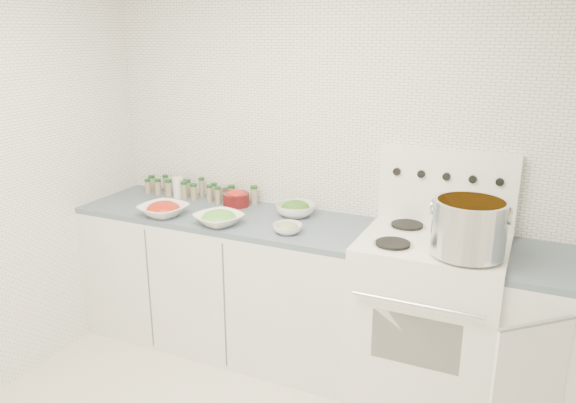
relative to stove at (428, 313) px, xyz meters
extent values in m
cube|color=white|center=(-0.48, 0.32, 0.75)|extent=(3.50, 0.02, 2.50)
cube|color=white|center=(-1.30, 0.00, -0.06)|extent=(1.85, 0.62, 0.86)
cube|color=#465469|center=(-1.30, 0.00, 0.39)|extent=(1.85, 0.62, 0.03)
cube|color=white|center=(0.00, -0.01, -0.04)|extent=(0.76, 0.65, 0.92)
cube|color=black|center=(0.00, -0.33, 0.00)|extent=(0.45, 0.01, 0.28)
cylinder|color=silver|center=(0.00, -0.37, 0.22)|extent=(0.65, 0.02, 0.02)
cube|color=white|center=(0.00, -0.01, 0.43)|extent=(0.76, 0.65, 0.01)
cube|color=white|center=(0.00, 0.28, 0.65)|extent=(0.76, 0.06, 0.43)
cylinder|color=silver|center=(-0.18, -0.17, 0.44)|extent=(0.21, 0.21, 0.01)
cylinder|color=black|center=(-0.18, -0.17, 0.45)|extent=(0.18, 0.18, 0.01)
cylinder|color=silver|center=(0.18, -0.17, 0.44)|extent=(0.21, 0.21, 0.01)
cylinder|color=black|center=(0.18, -0.17, 0.45)|extent=(0.18, 0.18, 0.01)
cylinder|color=silver|center=(-0.18, 0.15, 0.44)|extent=(0.21, 0.21, 0.01)
cylinder|color=black|center=(-0.18, 0.15, 0.45)|extent=(0.18, 0.18, 0.01)
cylinder|color=silver|center=(0.18, 0.15, 0.44)|extent=(0.21, 0.21, 0.01)
cylinder|color=black|center=(0.18, 0.15, 0.45)|extent=(0.18, 0.18, 0.01)
cylinder|color=black|center=(-0.28, 0.25, 0.72)|extent=(0.04, 0.02, 0.04)
cylinder|color=black|center=(-0.14, 0.25, 0.72)|extent=(0.04, 0.02, 0.04)
cylinder|color=black|center=(0.00, 0.25, 0.72)|extent=(0.04, 0.02, 0.04)
cylinder|color=black|center=(0.14, 0.25, 0.72)|extent=(0.04, 0.02, 0.04)
cylinder|color=black|center=(0.28, 0.25, 0.72)|extent=(0.04, 0.02, 0.04)
cube|color=white|center=(0.54, -0.44, -0.07)|extent=(0.31, 0.28, 0.70)
cylinder|color=silver|center=(0.19, -0.17, 0.59)|extent=(0.35, 0.35, 0.27)
cylinder|color=orange|center=(0.19, -0.17, 0.71)|extent=(0.32, 0.32, 0.03)
torus|color=silver|center=(0.00, -0.17, 0.67)|extent=(0.01, 0.08, 0.08)
torus|color=silver|center=(0.37, -0.17, 0.67)|extent=(0.01, 0.08, 0.08)
imported|color=white|center=(-1.62, -0.19, 0.44)|extent=(0.32, 0.32, 0.07)
ellipsoid|color=red|center=(-1.62, -0.19, 0.45)|extent=(0.20, 0.20, 0.09)
imported|color=white|center=(-1.22, -0.19, 0.44)|extent=(0.34, 0.34, 0.07)
ellipsoid|color=#368E2E|center=(-1.22, -0.19, 0.45)|extent=(0.19, 0.19, 0.09)
imported|color=white|center=(-0.87, 0.15, 0.44)|extent=(0.26, 0.26, 0.08)
ellipsoid|color=#33631C|center=(-0.87, 0.15, 0.46)|extent=(0.18, 0.18, 0.08)
imported|color=white|center=(-0.79, -0.15, 0.43)|extent=(0.21, 0.21, 0.05)
ellipsoid|color=#2B4B1E|center=(-0.79, -0.15, 0.44)|extent=(0.12, 0.12, 0.05)
cylinder|color=#510D0E|center=(-1.31, 0.17, 0.45)|extent=(0.17, 0.17, 0.09)
ellipsoid|color=red|center=(-1.31, 0.17, 0.48)|extent=(0.12, 0.12, 0.06)
cylinder|color=white|center=(-1.76, 0.18, 0.47)|extent=(0.09, 0.09, 0.14)
cylinder|color=#A7A18D|center=(-1.46, 0.26, 0.45)|extent=(0.09, 0.09, 0.09)
cylinder|color=gray|center=(-2.05, 0.25, 0.45)|extent=(0.04, 0.04, 0.09)
cylinder|color=#14471B|center=(-2.05, 0.25, 0.50)|extent=(0.05, 0.05, 0.02)
cylinder|color=gray|center=(-1.93, 0.26, 0.46)|extent=(0.04, 0.04, 0.10)
cylinder|color=#14471B|center=(-1.93, 0.26, 0.52)|extent=(0.04, 0.04, 0.02)
cylinder|color=gray|center=(-1.82, 0.26, 0.45)|extent=(0.04, 0.04, 0.09)
cylinder|color=#14471B|center=(-1.82, 0.26, 0.50)|extent=(0.04, 0.04, 0.02)
cylinder|color=gray|center=(-1.74, 0.26, 0.45)|extent=(0.05, 0.05, 0.09)
cylinder|color=#14471B|center=(-1.74, 0.26, 0.50)|extent=(0.05, 0.05, 0.02)
cylinder|color=gray|center=(-1.62, 0.26, 0.46)|extent=(0.04, 0.04, 0.12)
cylinder|color=#14471B|center=(-1.62, 0.26, 0.53)|extent=(0.04, 0.04, 0.02)
cylinder|color=gray|center=(-1.53, 0.26, 0.45)|extent=(0.04, 0.04, 0.09)
cylinder|color=#14471B|center=(-1.53, 0.26, 0.50)|extent=(0.04, 0.04, 0.02)
cylinder|color=gray|center=(-1.39, 0.26, 0.45)|extent=(0.04, 0.04, 0.09)
cylinder|color=#14471B|center=(-1.39, 0.26, 0.50)|extent=(0.05, 0.05, 0.02)
cylinder|color=gray|center=(-1.21, 0.24, 0.46)|extent=(0.05, 0.05, 0.11)
cylinder|color=#14471B|center=(-1.21, 0.24, 0.52)|extent=(0.05, 0.05, 0.02)
cylinder|color=gray|center=(-2.02, 0.17, 0.45)|extent=(0.04, 0.04, 0.09)
cylinder|color=#14471B|center=(-2.02, 0.17, 0.50)|extent=(0.04, 0.04, 0.02)
cylinder|color=gray|center=(-1.93, 0.17, 0.45)|extent=(0.04, 0.04, 0.10)
cylinder|color=#14471B|center=(-1.93, 0.17, 0.51)|extent=(0.05, 0.05, 0.02)
cylinder|color=gray|center=(-1.84, 0.17, 0.45)|extent=(0.04, 0.04, 0.10)
cylinder|color=#14471B|center=(-1.84, 0.17, 0.51)|extent=(0.05, 0.05, 0.02)
cylinder|color=gray|center=(-1.70, 0.16, 0.46)|extent=(0.04, 0.04, 0.11)
cylinder|color=#14471B|center=(-1.70, 0.16, 0.52)|extent=(0.04, 0.04, 0.02)
cylinder|color=gray|center=(-1.63, 0.17, 0.45)|extent=(0.04, 0.04, 0.10)
cylinder|color=#14471B|center=(-1.63, 0.17, 0.51)|extent=(0.05, 0.05, 0.02)
cylinder|color=gray|center=(-1.51, 0.18, 0.45)|extent=(0.04, 0.04, 0.10)
cylinder|color=#14471B|center=(-1.51, 0.18, 0.51)|extent=(0.04, 0.04, 0.02)
cylinder|color=gray|center=(-1.43, 0.15, 0.45)|extent=(0.04, 0.04, 0.10)
cylinder|color=#14471B|center=(-1.43, 0.15, 0.51)|extent=(0.04, 0.04, 0.02)
camera|label=1|loc=(0.45, -2.87, 1.50)|focal=35.00mm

